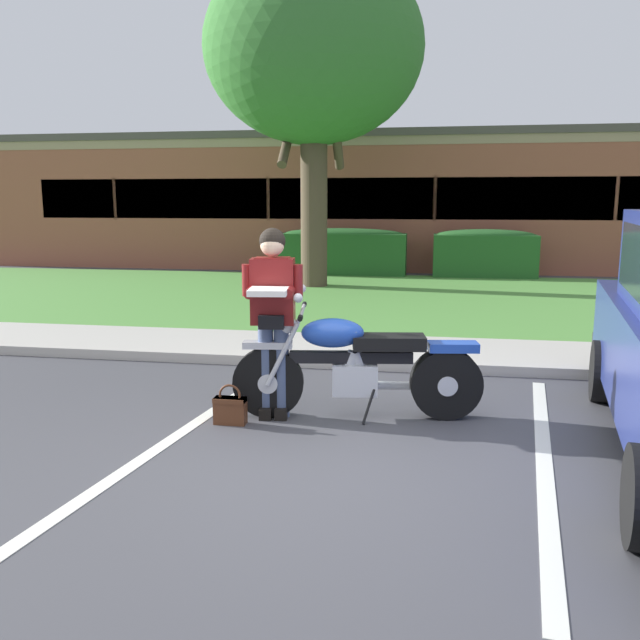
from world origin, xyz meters
name	(u,v)px	position (x,y,z in m)	size (l,w,h in m)	color
ground_plane	(336,455)	(0.00, 0.00, 0.00)	(140.00, 140.00, 0.00)	#424247
curb_strip	(369,364)	(0.00, 2.69, 0.06)	(60.00, 0.20, 0.12)	#B7B2A8
concrete_walk	(375,349)	(0.00, 3.54, 0.04)	(60.00, 1.50, 0.08)	#B7B2A8
grass_lawn	(395,298)	(0.00, 8.19, 0.03)	(60.00, 7.79, 0.06)	#518E3D
stall_stripe_0	(177,435)	(-1.37, 0.20, 0.00)	(0.12, 4.40, 0.01)	silver
stall_stripe_1	(544,458)	(1.57, 0.20, 0.00)	(0.12, 4.40, 0.01)	silver
motorcycle	(367,366)	(0.14, 0.95, 0.48)	(2.24, 0.82, 1.18)	black
rider_person	(273,308)	(-0.69, 0.81, 1.01)	(0.53, 0.61, 1.70)	black
handbag	(230,408)	(-1.02, 0.57, 0.14)	(0.28, 0.13, 0.36)	#562D19
shade_tree	(314,51)	(-1.89, 9.63, 5.04)	(4.65, 4.65, 7.06)	#4C3D2D
hedge_left	(343,251)	(-1.58, 12.11, 0.65)	(3.24, 0.90, 1.24)	#235623
hedge_center_left	(485,253)	(1.99, 12.11, 0.65)	(2.52, 0.90, 1.24)	#235623
brick_building	(435,201)	(0.73, 17.29, 1.91)	(26.89, 8.49, 3.82)	#93513D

